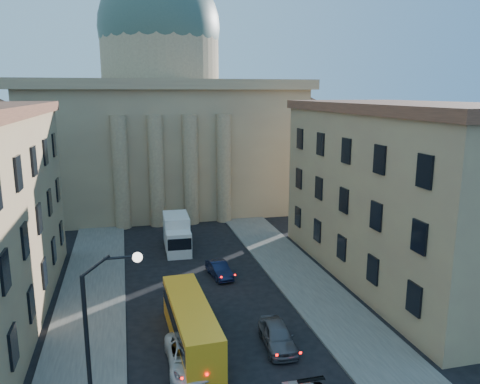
% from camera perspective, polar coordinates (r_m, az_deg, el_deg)
% --- Properties ---
extents(sidewalk_left, '(5.00, 60.00, 0.15)m').
position_cam_1_polar(sidewalk_left, '(33.39, -18.19, -16.11)').
color(sidewalk_left, '#504D49').
rests_on(sidewalk_left, ground).
extents(sidewalk_right, '(5.00, 60.00, 0.15)m').
position_cam_1_polar(sidewalk_right, '(36.10, 10.63, -13.46)').
color(sidewalk_right, '#504D49').
rests_on(sidewalk_right, ground).
extents(church, '(68.02, 28.76, 36.60)m').
position_cam_1_polar(church, '(67.25, -9.38, 8.84)').
color(church, '#8B7055').
rests_on(church, ground).
extents(building_right, '(11.60, 26.60, 14.70)m').
position_cam_1_polar(building_right, '(41.14, 19.54, 0.04)').
color(building_right, tan).
rests_on(building_right, ground).
extents(street_lamp, '(2.62, 0.44, 8.83)m').
position_cam_1_polar(street_lamp, '(22.03, -16.78, -16.14)').
color(street_lamp, black).
rests_on(street_lamp, ground).
extents(car_left_mid, '(2.41, 5.18, 1.44)m').
position_cam_1_polar(car_left_mid, '(28.53, -6.32, -19.23)').
color(car_left_mid, silver).
rests_on(car_left_mid, ground).
extents(car_right_far, '(2.10, 4.52, 1.50)m').
position_cam_1_polar(car_right_far, '(30.36, 4.57, -17.06)').
color(car_right_far, '#4E4E53').
rests_on(car_right_far, ground).
extents(car_right_distant, '(1.87, 4.07, 1.29)m').
position_cam_1_polar(car_right_distant, '(40.58, -2.56, -9.41)').
color(car_right_distant, black).
rests_on(car_right_distant, ground).
extents(city_bus, '(2.60, 9.81, 2.74)m').
position_cam_1_polar(city_bus, '(30.32, -6.02, -15.57)').
color(city_bus, '#F9A21B').
rests_on(city_bus, ground).
extents(box_truck, '(2.59, 6.18, 3.35)m').
position_cam_1_polar(box_truck, '(47.36, -7.69, -5.12)').
color(box_truck, silver).
rests_on(box_truck, ground).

